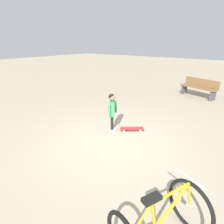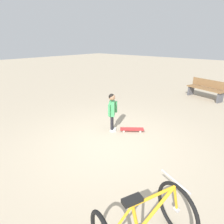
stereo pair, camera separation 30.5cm
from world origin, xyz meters
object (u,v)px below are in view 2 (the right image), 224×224
(bicycle_near, at_px, (144,224))
(skateboard, at_px, (132,129))
(street_bench, at_px, (206,89))
(child_person, at_px, (112,108))

(bicycle_near, bearing_deg, skateboard, 37.48)
(bicycle_near, relative_size, street_bench, 0.76)
(child_person, xyz_separation_m, bicycle_near, (-2.24, -2.41, -0.28))
(child_person, relative_size, bicycle_near, 0.84)
(child_person, bearing_deg, bicycle_near, -132.81)
(street_bench, bearing_deg, child_person, 169.06)
(bicycle_near, bearing_deg, street_bench, 11.12)
(skateboard, relative_size, street_bench, 0.38)
(child_person, height_order, skateboard, child_person)
(skateboard, relative_size, bicycle_near, 0.50)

